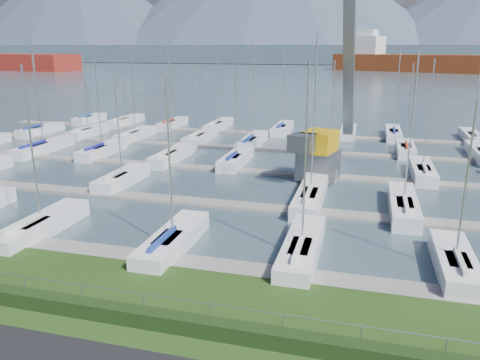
% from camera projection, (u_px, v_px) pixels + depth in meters
% --- Properties ---
extents(water, '(800.00, 540.00, 0.20)m').
position_uv_depth(water, '(356.00, 68.00, 261.23)').
color(water, '#3E515B').
extents(hedge, '(80.00, 0.70, 0.70)m').
position_uv_depth(hedge, '(162.00, 320.00, 19.46)').
color(hedge, black).
rests_on(hedge, grass).
extents(fence, '(80.00, 0.04, 0.04)m').
position_uv_depth(fence, '(165.00, 297.00, 19.60)').
color(fence, gray).
rests_on(fence, grass).
extents(foothill, '(900.00, 80.00, 12.00)m').
position_uv_depth(foothill, '(360.00, 54.00, 324.39)').
color(foothill, '#41525F').
rests_on(foothill, water).
extents(mountains, '(1190.00, 360.00, 115.00)m').
position_uv_depth(mountains, '(375.00, 1.00, 380.54)').
color(mountains, '#3F495D').
rests_on(mountains, water).
extents(docks, '(90.00, 41.60, 0.25)m').
position_uv_depth(docks, '(279.00, 173.00, 44.11)').
color(docks, slate).
rests_on(docks, water).
extents(crane, '(5.02, 13.43, 22.35)m').
position_uv_depth(crane, '(327.00, 116.00, 41.47)').
color(crane, slate).
rests_on(crane, water).
extents(cargo_ship_mid, '(92.35, 50.15, 21.50)m').
position_uv_depth(cargo_ship_mid, '(423.00, 63.00, 217.11)').
color(cargo_ship_mid, maroon).
rests_on(cargo_ship_mid, water).
extents(sailboat_fleet, '(75.10, 49.52, 13.03)m').
position_uv_depth(sailboat_fleet, '(267.00, 109.00, 45.70)').
color(sailboat_fleet, navy).
rests_on(sailboat_fleet, water).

